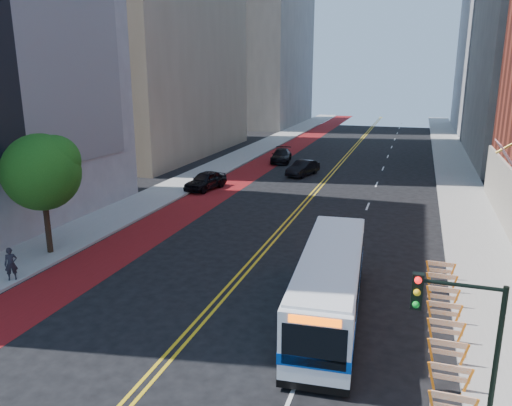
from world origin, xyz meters
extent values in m
plane|color=black|center=(0.00, 0.00, 0.00)|extent=(160.00, 160.00, 0.00)
cube|color=gray|center=(-12.00, 30.00, 0.07)|extent=(4.00, 140.00, 0.15)
cube|color=gray|center=(12.00, 30.00, 0.07)|extent=(4.00, 140.00, 0.15)
cube|color=maroon|center=(-8.10, 30.00, 0.00)|extent=(3.60, 140.00, 0.01)
cube|color=gold|center=(-0.18, 30.00, 0.00)|extent=(0.14, 140.00, 0.01)
cube|color=gold|center=(0.18, 30.00, 0.00)|extent=(0.14, 140.00, 0.01)
cube|color=silver|center=(4.80, -2.00, 0.01)|extent=(0.14, 2.20, 0.01)
cube|color=silver|center=(4.80, 6.00, 0.01)|extent=(0.14, 2.20, 0.01)
cube|color=silver|center=(4.80, 14.00, 0.01)|extent=(0.14, 2.20, 0.01)
cube|color=silver|center=(4.80, 22.00, 0.01)|extent=(0.14, 2.20, 0.01)
cube|color=silver|center=(4.80, 30.00, 0.01)|extent=(0.14, 2.20, 0.01)
cube|color=silver|center=(4.80, 38.00, 0.01)|extent=(0.14, 2.20, 0.01)
cube|color=silver|center=(4.80, 46.00, 0.01)|extent=(0.14, 2.20, 0.01)
cube|color=silver|center=(4.80, 54.00, 0.01)|extent=(0.14, 2.20, 0.01)
cube|color=silver|center=(4.80, 62.00, 0.01)|extent=(0.14, 2.20, 0.01)
cube|color=silver|center=(4.80, 70.00, 0.01)|extent=(0.14, 2.20, 0.01)
cube|color=silver|center=(4.80, 78.00, 0.01)|extent=(0.14, 2.20, 0.01)
cube|color=silver|center=(4.80, 86.00, 0.01)|extent=(0.14, 2.20, 0.01)
cube|color=black|center=(14.15, 20.00, 1.10)|extent=(0.35, 2.80, 2.20)
cube|color=#B21419|center=(11.70, 8.00, 6.60)|extent=(0.75, 1.90, 1.05)
cube|color=orange|center=(9.05, -2.00, 0.50)|extent=(0.32, 0.06, 0.99)
cube|color=orange|center=(9.60, -2.00, 0.90)|extent=(1.25, 0.05, 0.22)
cube|color=orange|center=(9.05, -0.45, 0.50)|extent=(0.32, 0.06, 0.99)
cube|color=orange|center=(10.15, -0.45, 0.50)|extent=(0.32, 0.06, 0.99)
cube|color=orange|center=(9.60, -0.45, 0.90)|extent=(1.25, 0.05, 0.22)
cube|color=orange|center=(9.60, -0.45, 0.55)|extent=(1.25, 0.05, 0.18)
cube|color=orange|center=(9.05, 1.10, 0.50)|extent=(0.32, 0.06, 0.99)
cube|color=orange|center=(10.15, 1.10, 0.50)|extent=(0.32, 0.06, 0.99)
cube|color=orange|center=(9.60, 1.10, 0.90)|extent=(1.25, 0.05, 0.22)
cube|color=orange|center=(9.60, 1.10, 0.55)|extent=(1.25, 0.05, 0.18)
cube|color=orange|center=(9.05, 2.65, 0.50)|extent=(0.32, 0.06, 0.99)
cube|color=orange|center=(10.15, 2.65, 0.50)|extent=(0.32, 0.06, 0.99)
cube|color=orange|center=(9.60, 2.65, 0.90)|extent=(1.25, 0.05, 0.22)
cube|color=orange|center=(9.60, 2.65, 0.55)|extent=(1.25, 0.05, 0.18)
cube|color=orange|center=(9.05, 4.20, 0.50)|extent=(0.32, 0.06, 0.99)
cube|color=orange|center=(10.15, 4.20, 0.50)|extent=(0.32, 0.06, 0.99)
cube|color=orange|center=(9.60, 4.20, 0.90)|extent=(1.25, 0.05, 0.22)
cube|color=orange|center=(9.60, 4.20, 0.55)|extent=(1.25, 0.05, 0.18)
cube|color=orange|center=(9.05, 5.75, 0.50)|extent=(0.32, 0.06, 0.99)
cube|color=orange|center=(10.15, 5.75, 0.50)|extent=(0.32, 0.06, 0.99)
cube|color=orange|center=(9.60, 5.75, 0.90)|extent=(1.25, 0.05, 0.22)
cube|color=orange|center=(9.60, 5.75, 0.55)|extent=(1.25, 0.05, 0.18)
cube|color=orange|center=(9.05, 7.30, 0.50)|extent=(0.32, 0.06, 0.99)
cube|color=orange|center=(10.15, 7.30, 0.50)|extent=(0.32, 0.06, 0.99)
cube|color=orange|center=(9.60, 7.30, 0.90)|extent=(1.25, 0.05, 0.22)
cube|color=orange|center=(9.60, 7.30, 0.55)|extent=(1.25, 0.05, 0.18)
cube|color=orange|center=(9.05, 8.85, 0.50)|extent=(0.32, 0.06, 0.99)
cube|color=orange|center=(10.15, 8.85, 0.50)|extent=(0.32, 0.06, 0.99)
cube|color=orange|center=(9.60, 8.85, 0.90)|extent=(1.25, 0.05, 0.22)
cube|color=orange|center=(9.60, 8.85, 0.55)|extent=(1.25, 0.05, 0.18)
cylinder|color=black|center=(-11.30, 6.00, 1.75)|extent=(0.32, 0.32, 3.20)
sphere|color=#143F0D|center=(-11.30, 6.00, 4.75)|extent=(4.20, 4.20, 4.20)
sphere|color=#143F0D|center=(-10.70, 6.40, 5.35)|extent=(2.80, 2.80, 2.80)
sphere|color=#143F0D|center=(-11.80, 5.70, 5.15)|extent=(2.40, 2.40, 2.40)
cylinder|color=black|center=(10.30, -3.50, 2.65)|extent=(0.14, 0.14, 5.00)
cylinder|color=black|center=(9.30, -3.50, 5.05)|extent=(2.00, 0.10, 0.10)
cube|color=black|center=(8.30, -3.50, 4.75)|extent=(0.28, 0.22, 0.95)
sphere|color=red|center=(8.30, -3.64, 5.10)|extent=(0.18, 0.18, 0.18)
sphere|color=yellow|center=(8.30, -3.64, 4.77)|extent=(0.18, 0.18, 0.18)
sphere|color=#0CA526|center=(8.30, -3.64, 4.44)|extent=(0.18, 0.18, 0.18)
cube|color=white|center=(5.05, 3.34, 1.59)|extent=(3.14, 10.90, 2.55)
cube|color=#063797|center=(5.05, 3.34, 1.21)|extent=(3.18, 10.94, 0.40)
cube|color=black|center=(4.99, 4.05, 2.02)|extent=(2.94, 7.69, 0.85)
cube|color=black|center=(5.45, -2.00, 1.79)|extent=(2.05, 0.25, 1.43)
cube|color=black|center=(4.64, 8.67, 1.97)|extent=(1.87, 0.23, 0.90)
cube|color=#FF5905|center=(5.45, -2.01, 2.69)|extent=(1.63, 0.20, 0.27)
cube|color=white|center=(5.05, 3.34, 2.91)|extent=(2.98, 10.36, 0.11)
cube|color=black|center=(5.05, 3.34, 0.31)|extent=(3.17, 10.93, 0.27)
cylinder|color=black|center=(4.25, -0.18, 0.45)|extent=(0.34, 0.91, 0.90)
cylinder|color=black|center=(6.36, -0.02, 0.45)|extent=(0.34, 0.91, 0.90)
cylinder|color=black|center=(3.76, 6.26, 0.45)|extent=(0.34, 0.91, 0.90)
cylinder|color=black|center=(5.87, 6.42, 0.45)|extent=(0.34, 0.91, 0.90)
cylinder|color=black|center=(3.66, 7.55, 0.45)|extent=(0.34, 0.91, 0.90)
cylinder|color=black|center=(5.77, 7.71, 0.45)|extent=(0.34, 0.91, 0.90)
imported|color=black|center=(-9.30, 23.39, 0.79)|extent=(2.73, 4.93, 1.59)
imported|color=black|center=(-2.54, 31.93, 0.74)|extent=(2.72, 4.73, 1.47)
imported|color=black|center=(-6.50, 38.37, 0.74)|extent=(2.86, 5.37, 1.48)
imported|color=black|center=(-10.40, 2.23, 0.97)|extent=(0.70, 0.69, 1.63)
camera|label=1|loc=(8.00, -15.72, 10.12)|focal=35.00mm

